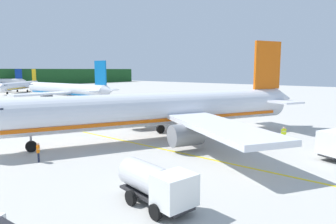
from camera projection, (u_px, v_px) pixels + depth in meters
ground at (100, 109)px, 63.42m from camera, size 240.00×320.00×0.20m
airliner_foreground at (162, 110)px, 36.05m from camera, size 39.26×33.09×11.90m
airliner_mid_apron at (67, 90)px, 78.70m from camera, size 29.37×35.30×10.08m
airliner_far_taxiway at (21, 86)px, 110.23m from camera, size 23.85×20.92×8.29m
service_truck_fuel at (156, 183)px, 18.16m from camera, size 3.03×5.67×2.40m
cargo_container_near at (232, 131)px, 35.72m from camera, size 2.29×2.29×2.04m
crew_loader_left at (284, 133)px, 34.37m from camera, size 0.52×0.46×1.73m
crew_loader_right at (38, 151)px, 26.86m from camera, size 0.46×0.52×1.74m
apron_guide_line at (173, 151)px, 30.53m from camera, size 0.30×60.00×0.01m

